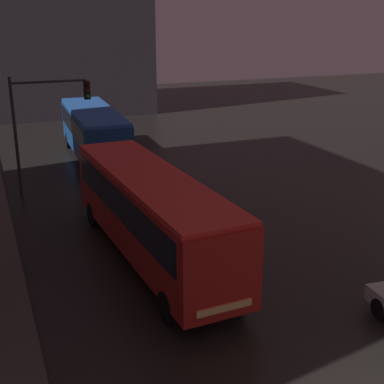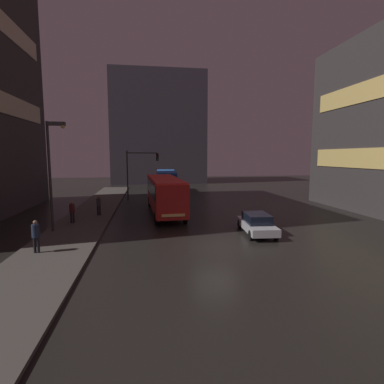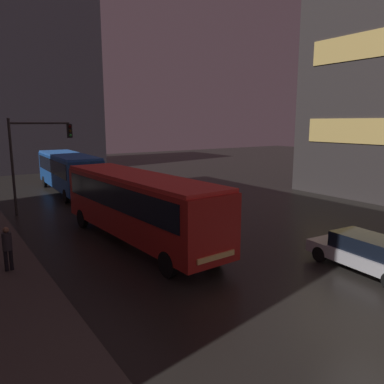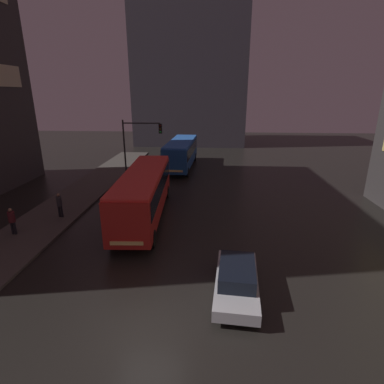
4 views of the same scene
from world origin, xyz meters
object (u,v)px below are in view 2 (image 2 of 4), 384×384
Objects in this scene: pedestrian_near at (36,233)px; street_lamp_sidewalk at (53,159)px; pedestrian_mid at (99,204)px; car_taxi at (257,223)px; traffic_light_main at (139,166)px; bus_near at (165,192)px; bus_far at (166,180)px; pedestrian_far at (72,210)px.

pedestrian_near is 6.19m from street_lamp_sidewalk.
pedestrian_near is 1.03× the size of pedestrian_mid.
pedestrian_near reaches higher than car_taxi.
traffic_light_main is (-8.31, 17.33, 3.36)m from car_taxi.
street_lamp_sidewalk reaches higher than car_taxi.
bus_far is at bearing -97.12° from bus_near.
car_taxi is (5.78, -8.12, -1.31)m from bus_near.
bus_far reaches higher than car_taxi.
car_taxi is 0.63× the size of street_lamp_sidewalk.
bus_near is 6.71× the size of pedestrian_mid.
pedestrian_mid is at bearing 68.73° from bus_far.
street_lamp_sidewalk is (-0.35, 4.81, 3.87)m from pedestrian_near.
bus_near is 1.93× the size of traffic_light_main.
traffic_light_main is at bearing 60.07° from bus_far.
traffic_light_main is (-2.53, 9.21, 2.05)m from bus_near.
street_lamp_sidewalk is at bearing -109.28° from traffic_light_main.
street_lamp_sidewalk reaches higher than bus_near.
street_lamp_sidewalk is (-0.49, -2.42, 3.93)m from pedestrian_far.
pedestrian_far is at bearing 78.61° from street_lamp_sidewalk.
pedestrian_far is 13.86m from traffic_light_main.
pedestrian_far is at bearing 80.20° from pedestrian_mid.
bus_near is at bearing 155.90° from pedestrian_far.
pedestrian_near is 0.30× the size of traffic_light_main.
bus_far is 6.35× the size of pedestrian_far.
street_lamp_sidewalk reaches higher than pedestrian_far.
street_lamp_sidewalk is (-5.28, -15.09, 1.00)m from traffic_light_main.
car_taxi is at bearing 104.05° from bus_far.
pedestrian_near is at bearing 52.11° from bus_near.
bus_near is at bearing -49.98° from car_taxi.
street_lamp_sidewalk is (-8.89, -20.78, 3.11)m from bus_far.
pedestrian_near is at bearing 39.52° from pedestrian_far.
pedestrian_near is 7.24m from pedestrian_far.
bus_near is 10.05m from car_taxi.
pedestrian_mid is (-6.86, -15.56, -0.83)m from bus_far.
pedestrian_mid is (1.69, 10.03, -0.07)m from pedestrian_near.
pedestrian_mid is 1.01× the size of pedestrian_far.
pedestrian_near is 1.04× the size of pedestrian_far.
bus_far is 1.45× the size of street_lamp_sidewalk.
bus_far is 7.06m from traffic_light_main.
traffic_light_main is (-3.61, -5.69, 2.11)m from bus_far.
car_taxi is 19.51m from traffic_light_main.
traffic_light_main is at bearing 70.72° from street_lamp_sidewalk.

